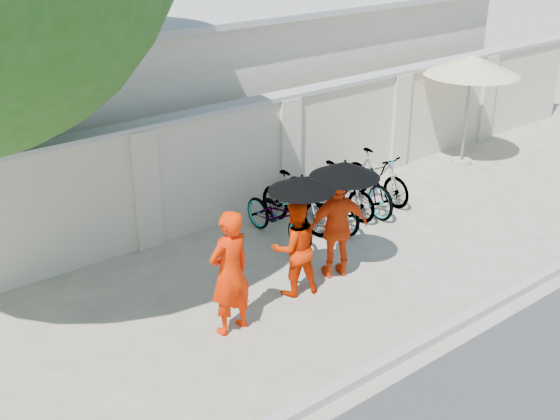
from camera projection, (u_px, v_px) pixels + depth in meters
ground at (317, 301)px, 10.11m from camera, size 80.00×80.00×0.00m
kerb at (406, 352)px, 8.88m from camera, size 40.00×0.16×0.12m
compound_wall at (241, 161)px, 12.55m from camera, size 20.00×0.30×2.00m
building_behind at (177, 80)px, 15.58m from camera, size 14.00×6.00×3.20m
monk_left at (230, 273)px, 9.08m from camera, size 0.67×0.47×1.75m
monk_center at (295, 247)px, 10.04m from camera, size 0.84×0.73×1.47m
parasol_center at (302, 183)px, 9.61m from camera, size 0.94×0.94×1.01m
monk_right at (338, 228)px, 10.49m from camera, size 1.02×0.71×1.61m
parasol_right at (345, 169)px, 10.05m from camera, size 1.03×1.03×0.96m
patio_umbrella at (472, 66)px, 14.45m from camera, size 2.18×2.18×2.37m
bike_0 at (279, 215)px, 11.77m from camera, size 0.61×1.69×0.89m
bike_1 at (296, 202)px, 12.14m from camera, size 0.64×1.70×1.00m
bike_2 at (322, 196)px, 12.34m from camera, size 0.72×1.99×1.04m
bike_3 at (341, 190)px, 12.66m from camera, size 0.60×1.65×0.97m
bike_4 at (360, 182)px, 12.95m from camera, size 0.91×2.02×1.02m
bike_5 at (377, 176)px, 13.28m from camera, size 0.48×1.63×0.98m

